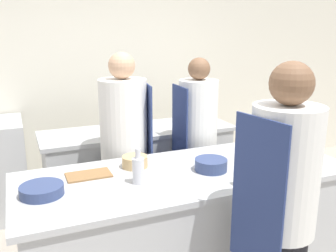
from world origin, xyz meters
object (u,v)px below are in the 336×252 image
Objects in this scene: chef_at_prep_near at (280,219)px; bottle_olive_oil at (276,130)px; bottle_sauce at (255,164)px; bowl_mixing_large at (42,190)px; stockpot at (199,111)px; bowl_wooden_salad at (211,165)px; chef_at_pass_far at (197,147)px; bottle_cooking_oil at (138,170)px; bottle_vinegar at (244,174)px; bowl_prep_small at (135,162)px; bowl_ceramic_blue at (276,143)px; bottle_wine at (252,156)px; chef_at_stove at (125,154)px.

chef_at_prep_near is 7.29× the size of bottle_olive_oil.
bottle_sauce reaches higher than bowl_mixing_large.
bottle_olive_oil is 1.10× the size of bottle_sauce.
stockpot is (0.53, 2.02, 0.15)m from chef_at_prep_near.
bottle_olive_oil is 1.00m from bowl_wooden_salad.
chef_at_pass_far is 0.99m from bottle_sauce.
chef_at_prep_near reaches higher than bowl_mixing_large.
chef_at_prep_near reaches higher than bottle_cooking_oil.
bottle_vinegar reaches higher than bowl_prep_small.
chef_at_prep_near reaches higher than bottle_vinegar.
chef_at_prep_near is 7.25× the size of bottle_cooking_oil.
chef_at_pass_far is at bearing -118.59° from stockpot.
bowl_wooden_salad reaches higher than bowl_ceramic_blue.
bowl_mixing_large is (-1.20, 0.75, 0.07)m from chef_at_prep_near.
bottle_wine reaches higher than bowl_wooden_salad.
bowl_mixing_large is 1.14× the size of bowl_wooden_salad.
chef_at_pass_far is 0.82m from bowl_wooden_salad.
bowl_prep_small is (-0.53, 0.99, 0.08)m from chef_at_prep_near.
bottle_sauce is at bearing -139.62° from bowl_ceramic_blue.
chef_at_prep_near is at bearing -127.27° from bowl_ceramic_blue.
chef_at_prep_near reaches higher than chef_at_stove.
bottle_vinegar is at bearing 170.37° from chef_at_pass_far.
bottle_wine is 1.44m from bowl_mixing_large.
chef_at_stove reaches higher than bottle_cooking_oil.
bowl_prep_small is at bearing -173.83° from bottle_olive_oil.
chef_at_prep_near is 7.47× the size of bowl_wooden_salad.
bowl_wooden_salad is at bearing -1.69° from bowl_mixing_large.
bottle_olive_oil is (0.86, 1.14, 0.13)m from chef_at_prep_near.
stockpot is at bearing -26.79° from chef_at_pass_far.
bottle_olive_oil is 0.94m from bottle_sauce.
bottle_sauce is (0.78, -0.19, -0.01)m from bottle_cooking_oil.
bowl_ceramic_blue is at bearing 35.52° from bottle_wine.
chef_at_prep_near is 8.01× the size of bottle_sauce.
bottle_olive_oil is 1.02× the size of bowl_wooden_salad.
bottle_vinegar is at bearing 33.00° from chef_at_stove.
bottle_wine is at bearing 48.59° from chef_at_stove.
chef_at_prep_near is 0.67m from bottle_wine.
bottle_wine is at bearing -5.21° from bowl_mixing_large.
stockpot is (0.30, 1.40, 0.02)m from bottle_wine.
bowl_mixing_large is at bearing -160.33° from bowl_prep_small.
bottle_olive_oil is at bearing -69.50° from stockpot.
bottle_cooking_oil is at bearing -1.05° from chef_at_stove.
bottle_vinegar is at bearing -16.51° from bowl_mixing_large.
bottle_vinegar is (-0.85, -0.75, -0.01)m from bottle_olive_oil.
bowl_prep_small is at bearing 179.77° from bowl_ceramic_blue.
stockpot is (-0.21, 1.04, 0.08)m from bowl_ceramic_blue.
bottle_cooking_oil is at bearing 165.88° from bottle_sauce.
bottle_sauce reaches higher than bowl_prep_small.
chef_at_prep_near is at bearing -104.80° from stockpot.
chef_at_prep_near is 0.54m from bottle_sauce.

